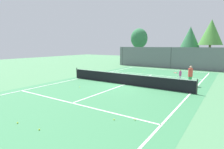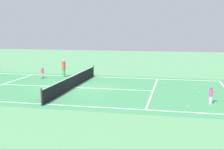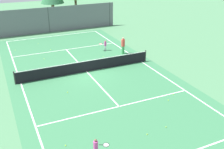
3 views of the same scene
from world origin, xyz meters
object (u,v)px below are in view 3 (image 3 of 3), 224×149
object	(u,v)px
ball_crate	(63,71)
tennis_ball_1	(166,127)
tennis_ball_9	(38,44)
tennis_ball_8	(147,134)
tennis_ball_11	(66,145)
player_0	(123,45)
tennis_ball_2	(173,94)
tennis_ball_3	(103,56)
tennis_ball_5	(30,73)
tennis_ball_0	(15,50)
tennis_ball_6	(67,92)
tennis_ball_10	(44,59)
player_2	(96,148)
tennis_ball_4	(51,49)
player_1	(105,45)
tennis_ball_7	(168,100)

from	to	relation	value
ball_crate	tennis_ball_1	xyz separation A→B (m)	(3.41, -10.33, -0.15)
tennis_ball_9	tennis_ball_8	bearing A→B (deg)	-82.83
tennis_ball_11	tennis_ball_1	bearing A→B (deg)	-8.20
player_0	tennis_ball_1	world-z (taller)	player_0
player_0	tennis_ball_2	size ratio (longest dim) A/B	26.10
tennis_ball_3	ball_crate	bearing A→B (deg)	-155.63
tennis_ball_5	tennis_ball_3	bearing A→B (deg)	8.21
tennis_ball_0	tennis_ball_6	bearing A→B (deg)	-78.22
tennis_ball_8	player_0	bearing A→B (deg)	69.02
ball_crate	tennis_ball_5	world-z (taller)	ball_crate
tennis_ball_3	tennis_ball_10	xyz separation A→B (m)	(-5.44, 1.82, 0.00)
player_0	tennis_ball_10	bearing A→B (deg)	166.42
tennis_ball_9	tennis_ball_6	bearing A→B (deg)	-91.08
tennis_ball_10	tennis_ball_9	bearing A→B (deg)	85.87
tennis_ball_3	player_2	bearing A→B (deg)	-114.25
tennis_ball_5	tennis_ball_6	xyz separation A→B (m)	(1.95, -4.78, 0.00)
player_2	tennis_ball_0	xyz separation A→B (m)	(-1.80, 18.66, -0.54)
player_2	tennis_ball_5	distance (m)	12.12
tennis_ball_2	tennis_ball_5	xyz separation A→B (m)	(-8.84, 8.29, 0.00)
tennis_ball_5	tennis_ball_10	size ratio (longest dim) A/B	1.00
player_2	tennis_ball_9	xyz separation A→B (m)	(0.81, 19.93, -0.54)
tennis_ball_3	tennis_ball_11	distance (m)	13.60
ball_crate	tennis_ball_9	xyz separation A→B (m)	(-0.41, 8.96, -0.15)
tennis_ball_2	ball_crate	bearing A→B (deg)	130.78
player_2	tennis_ball_6	world-z (taller)	player_2
ball_crate	tennis_ball_4	xyz separation A→B (m)	(0.43, 6.40, -0.15)
player_1	tennis_ball_6	size ratio (longest dim) A/B	16.61
tennis_ball_0	tennis_ball_4	size ratio (longest dim) A/B	1.00
ball_crate	tennis_ball_9	bearing A→B (deg)	92.64
tennis_ball_3	tennis_ball_9	world-z (taller)	same
ball_crate	tennis_ball_8	bearing A→B (deg)	-79.03
tennis_ball_11	tennis_ball_9	bearing A→B (deg)	83.78
tennis_ball_0	tennis_ball_8	world-z (taller)	same
player_1	tennis_ball_0	size ratio (longest dim) A/B	16.61
player_0	ball_crate	size ratio (longest dim) A/B	4.04
player_1	player_2	bearing A→B (deg)	-114.82
player_2	tennis_ball_8	xyz separation A→B (m)	(3.26, 0.49, -0.54)
tennis_ball_7	tennis_ball_8	bearing A→B (deg)	-141.34
ball_crate	tennis_ball_3	xyz separation A→B (m)	(4.66, 2.11, -0.15)
tennis_ball_3	tennis_ball_4	bearing A→B (deg)	134.60
player_0	tennis_ball_8	xyz separation A→B (m)	(-4.82, -12.57, -0.85)
tennis_ball_10	player_1	bearing A→B (deg)	-1.34
player_1	player_2	distance (m)	16.24
ball_crate	tennis_ball_9	world-z (taller)	ball_crate
tennis_ball_8	tennis_ball_0	bearing A→B (deg)	105.56
tennis_ball_2	tennis_ball_7	size ratio (longest dim) A/B	1.00
ball_crate	tennis_ball_4	world-z (taller)	ball_crate
tennis_ball_0	tennis_ball_10	bearing A→B (deg)	-59.11
tennis_ball_6	tennis_ball_9	size ratio (longest dim) A/B	1.00
tennis_ball_0	tennis_ball_6	world-z (taller)	same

